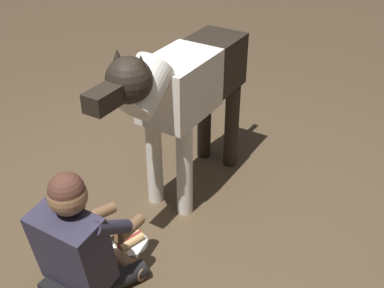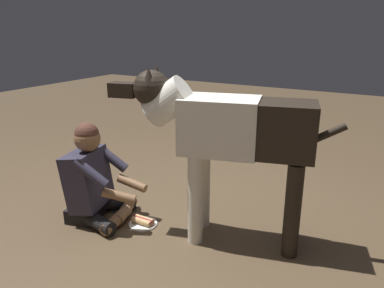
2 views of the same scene
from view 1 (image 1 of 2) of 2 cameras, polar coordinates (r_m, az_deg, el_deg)
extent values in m
plane|color=brown|center=(3.54, -4.82, -7.58)|extent=(14.41, 14.41, 0.00)
cylinder|color=black|center=(3.15, -13.54, -13.15)|extent=(0.38, 0.34, 0.11)
cylinder|color=brown|center=(3.19, -10.72, -12.18)|extent=(0.21, 0.37, 0.09)
cylinder|color=black|center=(2.99, -9.06, -15.57)|extent=(0.41, 0.18, 0.11)
cylinder|color=brown|center=(3.10, -8.29, -13.42)|extent=(0.16, 0.37, 0.09)
cube|color=#2F2C3E|center=(2.80, -13.80, -11.81)|extent=(0.37, 0.46, 0.50)
cylinder|color=#2F2C3E|center=(2.89, -14.78, -6.96)|extent=(0.30, 0.15, 0.24)
cylinder|color=brown|center=(3.08, -11.03, -8.06)|extent=(0.28, 0.10, 0.12)
cylinder|color=#2F2C3E|center=(2.69, -9.38, -9.58)|extent=(0.30, 0.15, 0.24)
cylinder|color=brown|center=(2.95, -7.32, -9.79)|extent=(0.28, 0.17, 0.12)
sphere|color=brown|center=(2.59, -14.34, -5.91)|extent=(0.21, 0.21, 0.21)
sphere|color=#512F24|center=(2.57, -14.45, -5.26)|extent=(0.19, 0.19, 0.19)
cylinder|color=silver|center=(3.31, -0.88, -3.19)|extent=(0.11, 0.11, 0.69)
cylinder|color=silver|center=(3.42, -4.41, -1.92)|extent=(0.11, 0.11, 0.69)
cylinder|color=black|center=(3.82, 4.68, 1.98)|extent=(0.11, 0.11, 0.69)
cylinder|color=black|center=(3.92, 1.44, 2.95)|extent=(0.11, 0.11, 0.69)
cube|color=silver|center=(3.19, -1.46, 6.79)|extent=(0.62, 0.48, 0.40)
cube|color=black|center=(3.52, 2.28, 9.29)|extent=(0.54, 0.45, 0.38)
cylinder|color=silver|center=(2.85, -5.68, 6.67)|extent=(0.45, 0.34, 0.38)
sphere|color=black|center=(2.72, -7.37, 7.40)|extent=(0.27, 0.27, 0.27)
cube|color=black|center=(2.58, -10.38, 5.15)|extent=(0.22, 0.17, 0.11)
cone|color=black|center=(2.64, -5.95, 9.11)|extent=(0.11, 0.11, 0.12)
cone|color=black|center=(2.74, -8.68, 9.75)|extent=(0.11, 0.11, 0.12)
cylinder|color=black|center=(3.74, 4.22, 10.02)|extent=(0.35, 0.14, 0.23)
cylinder|color=white|center=(3.29, -7.24, -11.46)|extent=(0.23, 0.23, 0.01)
cylinder|color=tan|center=(3.28, -7.50, -10.89)|extent=(0.18, 0.05, 0.05)
cylinder|color=tan|center=(3.25, -7.04, -11.28)|extent=(0.18, 0.05, 0.05)
cylinder|color=maroon|center=(3.26, -7.28, -10.99)|extent=(0.19, 0.04, 0.04)
camera|label=2|loc=(3.11, 48.41, 8.58)|focal=34.59mm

